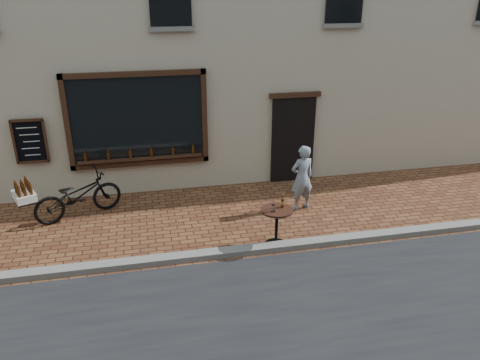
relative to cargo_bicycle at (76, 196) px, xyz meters
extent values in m
plane|color=#4F2919|center=(3.34, -2.44, -0.51)|extent=(90.00, 90.00, 0.00)
cube|color=slate|center=(3.34, -2.24, -0.45)|extent=(90.00, 0.25, 0.12)
cube|color=black|center=(1.44, 1.01, 1.34)|extent=(3.00, 0.06, 2.00)
cube|color=black|center=(1.44, 0.99, 2.40)|extent=(3.24, 0.10, 0.12)
cube|color=black|center=(1.44, 0.99, 0.28)|extent=(3.24, 0.10, 0.12)
cube|color=black|center=(-0.12, 0.99, 1.34)|extent=(0.12, 0.10, 2.24)
cube|color=black|center=(3.00, 0.99, 1.34)|extent=(0.12, 0.10, 2.24)
cube|color=black|center=(1.44, 0.94, 0.41)|extent=(2.90, 0.16, 0.05)
cube|color=black|center=(5.24, 1.02, 0.59)|extent=(1.10, 0.10, 2.20)
cube|color=black|center=(5.24, 0.99, 1.75)|extent=(1.30, 0.10, 0.12)
cube|color=black|center=(-0.96, 1.00, 0.99)|extent=(0.62, 0.04, 0.92)
cylinder|color=#3D1C07|center=(0.19, 0.94, 0.53)|extent=(0.06, 0.06, 0.19)
cylinder|color=#3D1C07|center=(0.69, 0.94, 0.53)|extent=(0.06, 0.06, 0.19)
cylinder|color=#3D1C07|center=(1.19, 0.94, 0.53)|extent=(0.06, 0.06, 0.19)
cylinder|color=#3D1C07|center=(1.69, 0.94, 0.53)|extent=(0.06, 0.06, 0.19)
cylinder|color=#3D1C07|center=(2.19, 0.94, 0.53)|extent=(0.06, 0.06, 0.19)
cylinder|color=#3D1C07|center=(2.69, 0.94, 0.53)|extent=(0.06, 0.06, 0.19)
imported|color=black|center=(0.03, 0.02, -0.01)|extent=(2.02, 1.39, 1.00)
cube|color=black|center=(-0.93, -0.41, 0.18)|extent=(0.56, 0.64, 0.03)
cube|color=beige|center=(-0.93, -0.41, 0.27)|extent=(0.57, 0.66, 0.16)
cylinder|color=#3D1C07|center=(-0.75, -0.55, 0.46)|extent=(0.06, 0.06, 0.21)
cylinder|color=#3D1C07|center=(-0.85, -0.60, 0.46)|extent=(0.06, 0.06, 0.21)
cylinder|color=#3D1C07|center=(-0.95, -0.64, 0.46)|extent=(0.06, 0.06, 0.21)
cylinder|color=#3D1C07|center=(-0.80, -0.43, 0.46)|extent=(0.06, 0.06, 0.21)
cylinder|color=#3D1C07|center=(-0.91, -0.48, 0.46)|extent=(0.06, 0.06, 0.21)
cylinder|color=#3D1C07|center=(-1.01, -0.52, 0.46)|extent=(0.06, 0.06, 0.21)
cylinder|color=#3D1C07|center=(-0.86, -0.31, 0.46)|extent=(0.06, 0.06, 0.21)
cylinder|color=#3D1C07|center=(-0.96, -0.35, 0.46)|extent=(0.06, 0.06, 0.21)
cylinder|color=#3D1C07|center=(-1.06, -0.40, 0.46)|extent=(0.06, 0.06, 0.21)
cylinder|color=#3D1C07|center=(-0.91, -0.19, 0.46)|extent=(0.06, 0.06, 0.21)
cylinder|color=black|center=(3.93, -2.09, -0.50)|extent=(0.46, 0.46, 0.03)
cylinder|color=black|center=(3.93, -2.09, -0.12)|extent=(0.06, 0.06, 0.73)
cylinder|color=black|center=(3.93, -2.09, 0.27)|extent=(0.62, 0.62, 0.04)
cylinder|color=gold|center=(4.06, -2.03, 0.38)|extent=(0.07, 0.07, 0.06)
cylinder|color=white|center=(3.83, -2.16, 0.35)|extent=(0.08, 0.08, 0.13)
imported|color=gray|center=(4.94, -0.62, 0.24)|extent=(0.62, 0.47, 1.52)
camera|label=1|loc=(1.58, -9.76, 4.30)|focal=35.00mm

